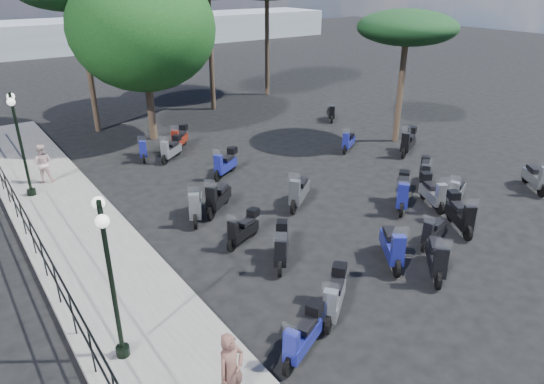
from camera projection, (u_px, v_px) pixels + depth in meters
ground at (326, 229)px, 15.26m from camera, size 120.00×120.00×0.00m
sidewalk at (88, 249)px, 14.02m from camera, size 3.00×30.00×0.15m
railing at (36, 240)px, 12.85m from camera, size 0.04×26.04×1.10m
lamp_post_1 at (110, 273)px, 9.20m from camera, size 0.42×1.02×3.54m
lamp_post_2 at (20, 139)px, 16.42m from camera, size 0.38×1.08×3.68m
woman at (231, 370)px, 8.60m from camera, size 0.62×0.47×1.54m
pedestrian_far at (42, 163)px, 18.09m from camera, size 0.86×0.77×1.47m
scooter_1 at (303, 337)px, 10.02m from camera, size 1.49×0.88×1.28m
scooter_2 at (281, 248)px, 13.27m from camera, size 1.18×1.40×1.33m
scooter_3 at (243, 229)px, 14.31m from camera, size 1.43×0.78×1.20m
scooter_4 at (218, 198)px, 16.20m from camera, size 1.47×1.20×1.42m
scooter_5 at (143, 149)px, 20.92m from camera, size 0.74×1.45×1.21m
scooter_7 at (334, 297)px, 11.22m from camera, size 1.43×1.18×1.35m
scooter_8 at (392, 247)px, 13.26m from camera, size 1.20×1.58×1.49m
scooter_9 at (195, 205)px, 15.67m from camera, size 1.03×1.66×1.45m
scooter_10 at (225, 164)px, 19.13m from camera, size 1.49×0.99×1.31m
scooter_11 at (171, 149)px, 20.76m from camera, size 1.35×1.07×1.26m
scooter_13 at (433, 233)px, 14.21m from camera, size 1.45×0.62×1.18m
scooter_14 at (436, 259)px, 12.75m from camera, size 1.39×1.36×1.46m
scooter_15 at (402, 193)px, 16.43m from camera, size 1.51×1.32×1.46m
scooter_16 at (299, 192)px, 16.59m from camera, size 1.56×1.22×1.48m
scooter_17 at (180, 139)px, 22.06m from camera, size 1.28×1.29×1.32m
scooter_19 at (460, 215)px, 15.03m from camera, size 1.07×1.55×1.38m
scooter_20 at (432, 193)px, 16.58m from camera, size 0.92×1.57×1.34m
scooter_21 at (425, 173)px, 18.27m from camera, size 1.31×1.14×1.26m
scooter_22 at (348, 142)px, 21.87m from camera, size 1.35×0.90×1.21m
scooter_24 at (536, 178)px, 17.84m from camera, size 1.16×1.48×1.41m
scooter_25 at (456, 193)px, 16.71m from camera, size 1.54×0.82×1.30m
scooter_26 at (408, 142)px, 21.44m from camera, size 1.65×1.02×1.43m
scooter_27 at (331, 113)px, 26.35m from camera, size 0.95×1.26×1.18m
broadleaf_tree at (143, 28)px, 21.55m from camera, size 6.55×6.55×7.93m
pine_3 at (407, 28)px, 21.22m from camera, size 4.42×4.42×5.98m
distant_hills at (27, 38)px, 48.08m from camera, size 70.00×8.00×3.00m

